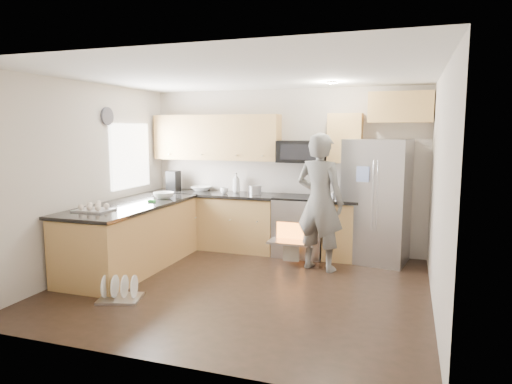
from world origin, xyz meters
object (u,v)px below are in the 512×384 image
(stove_range, at_px, (300,212))
(person, at_px, (320,202))
(refrigerator, at_px, (376,201))
(dish_rack, at_px, (120,293))

(stove_range, distance_m, person, 0.83)
(refrigerator, distance_m, person, 0.98)
(refrigerator, bearing_deg, stove_range, -169.63)
(stove_range, height_order, person, person)
(person, height_order, dish_rack, person)
(stove_range, height_order, dish_rack, stove_range)
(dish_rack, bearing_deg, stove_range, 59.07)
(stove_range, height_order, refrigerator, refrigerator)
(refrigerator, xyz_separation_m, dish_rack, (-2.68, -2.56, -0.83))
(refrigerator, relative_size, person, 0.95)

